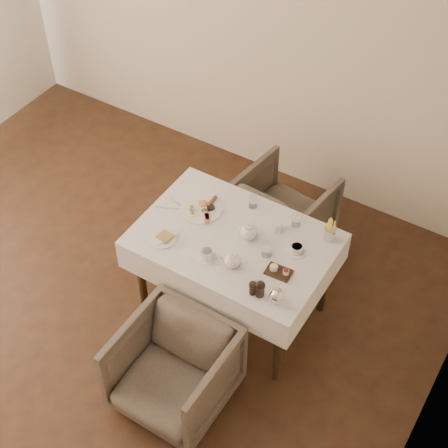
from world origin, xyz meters
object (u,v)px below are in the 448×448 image
table (234,250)px  breakfast_plate (202,208)px  armchair_far (283,210)px  teapot_centre (249,231)px  armchair_near (174,370)px

table → breakfast_plate: bearing=160.5°
armchair_far → breakfast_plate: bearing=75.9°
table → teapot_centre: teapot_centre is taller
table → teapot_centre: (0.08, 0.05, 0.18)m
table → armchair_near: (0.05, -0.81, -0.33)m
breakfast_plate → armchair_far: bearing=91.9°
armchair_near → breakfast_plate: bearing=112.9°
armchair_far → armchair_near: bearing=101.2°
armchair_far → breakfast_plate: (-0.28, -0.71, 0.46)m
table → armchair_near: size_ratio=1.86×
breakfast_plate → table: bearing=4.2°
breakfast_plate → armchair_near: bearing=-44.0°
armchair_far → breakfast_plate: size_ratio=2.32×
table → teapot_centre: bearing=34.3°
armchair_near → teapot_centre: 1.00m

